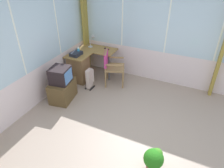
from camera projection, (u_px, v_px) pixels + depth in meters
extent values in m
cube|color=gray|center=(129.00, 140.00, 3.88)|extent=(5.63, 5.61, 0.06)
cube|color=silver|center=(30.00, 91.00, 4.48)|extent=(4.63, 0.06, 0.83)
cube|color=silver|center=(17.00, 39.00, 3.86)|extent=(4.53, 0.06, 1.50)
cube|color=white|center=(17.00, 39.00, 3.86)|extent=(0.04, 0.07, 1.50)
cube|color=white|center=(56.00, 23.00, 4.74)|extent=(0.04, 0.07, 1.50)
cube|color=silver|center=(162.00, 67.00, 5.43)|extent=(0.06, 4.61, 0.83)
cube|color=silver|center=(168.00, 22.00, 4.81)|extent=(0.06, 4.52, 1.50)
cube|color=white|center=(223.00, 29.00, 4.40)|extent=(0.07, 0.04, 1.50)
cube|color=white|center=(168.00, 22.00, 4.81)|extent=(0.07, 0.04, 1.50)
cube|color=white|center=(123.00, 17.00, 5.22)|extent=(0.07, 0.04, 1.50)
cube|color=olive|center=(86.00, 28.00, 5.70)|extent=(0.25, 0.08, 2.41)
cube|color=olive|center=(223.00, 48.00, 4.50)|extent=(0.25, 0.08, 2.41)
cube|color=olive|center=(84.00, 52.00, 5.52)|extent=(1.12, 0.55, 0.02)
cube|color=olive|center=(106.00, 51.00, 5.55)|extent=(0.55, 0.49, 0.02)
cube|color=brown|center=(78.00, 69.00, 5.47)|extent=(0.40, 0.51, 0.70)
cylinder|color=#4C4C51|center=(109.00, 68.00, 5.50)|extent=(0.04, 0.04, 0.71)
cylinder|color=#4C4C51|center=(67.00, 70.00, 5.41)|extent=(0.04, 0.04, 0.71)
cylinder|color=#B2B7BC|center=(90.00, 47.00, 5.76)|extent=(0.13, 0.13, 0.02)
cylinder|color=#B2B7BC|center=(90.00, 44.00, 5.71)|extent=(0.02, 0.02, 0.15)
cylinder|color=#B2B7BC|center=(92.00, 38.00, 5.66)|extent=(0.02, 0.07, 0.15)
cone|color=#B2B7BC|center=(94.00, 37.00, 5.67)|extent=(0.15, 0.15, 0.12)
cube|color=black|center=(107.00, 49.00, 5.62)|extent=(0.08, 0.16, 0.02)
cylinder|color=#36A6CF|center=(79.00, 51.00, 5.32)|extent=(0.06, 0.06, 0.16)
cone|color=white|center=(78.00, 47.00, 5.26)|extent=(0.06, 0.06, 0.06)
cube|color=#202431|center=(76.00, 54.00, 5.26)|extent=(0.31, 0.24, 0.09)
cylinder|color=olive|center=(123.00, 80.00, 5.21)|extent=(0.04, 0.04, 0.45)
cylinder|color=olive|center=(123.00, 72.00, 5.58)|extent=(0.04, 0.04, 0.45)
cylinder|color=olive|center=(106.00, 80.00, 5.24)|extent=(0.04, 0.04, 0.45)
cylinder|color=olive|center=(107.00, 71.00, 5.61)|extent=(0.04, 0.04, 0.45)
cube|color=olive|center=(115.00, 68.00, 5.28)|extent=(0.62, 0.62, 0.04)
cube|color=olive|center=(106.00, 59.00, 5.17)|extent=(0.42, 0.19, 0.41)
cube|color=#B8327A|center=(106.00, 58.00, 5.16)|extent=(0.45, 0.22, 0.35)
cube|color=olive|center=(114.00, 65.00, 5.00)|extent=(0.19, 0.42, 0.03)
cube|color=olive|center=(115.00, 57.00, 5.37)|extent=(0.19, 0.42, 0.03)
cube|color=brown|center=(63.00, 91.00, 4.80)|extent=(0.70, 0.54, 0.47)
cube|color=black|center=(60.00, 75.00, 4.58)|extent=(0.48, 0.46, 0.36)
cube|color=#5287D0|center=(69.00, 76.00, 4.53)|extent=(0.34, 0.07, 0.28)
cube|color=silver|center=(88.00, 80.00, 5.12)|extent=(0.02, 0.10, 0.50)
cube|color=silver|center=(88.00, 79.00, 5.15)|extent=(0.02, 0.10, 0.50)
cube|color=silver|center=(89.00, 79.00, 5.18)|extent=(0.02, 0.10, 0.50)
cube|color=silver|center=(90.00, 78.00, 5.21)|extent=(0.02, 0.10, 0.50)
cube|color=silver|center=(91.00, 77.00, 5.25)|extent=(0.02, 0.10, 0.50)
cube|color=black|center=(92.00, 88.00, 5.30)|extent=(0.23, 0.04, 0.03)
cube|color=black|center=(88.00, 87.00, 5.35)|extent=(0.23, 0.04, 0.03)
cube|color=silver|center=(92.00, 75.00, 5.26)|extent=(0.05, 0.09, 0.35)
cylinder|color=#99503D|center=(152.00, 166.00, 3.31)|extent=(0.19, 0.19, 0.11)
sphere|color=#24721A|center=(154.00, 159.00, 3.21)|extent=(0.32, 0.32, 0.32)
sphere|color=#3C8A24|center=(157.00, 154.00, 3.22)|extent=(0.18, 0.18, 0.18)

